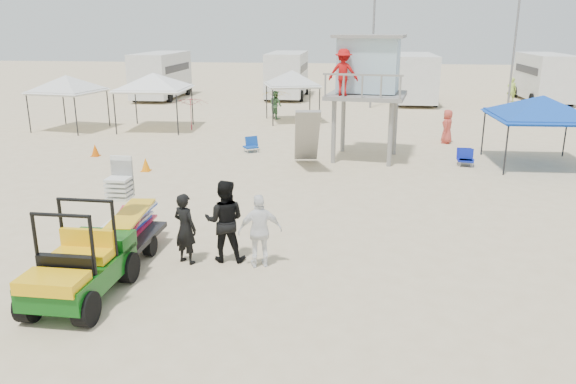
# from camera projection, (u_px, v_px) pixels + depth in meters

# --- Properties ---
(ground) EXTENTS (140.00, 140.00, 0.00)m
(ground) POSITION_uv_depth(u_px,v_px,m) (245.00, 296.00, 11.17)
(ground) COLOR beige
(ground) RESTS_ON ground
(utility_cart) EXTENTS (1.35, 2.54, 1.91)m
(utility_cart) POSITION_uv_depth(u_px,v_px,m) (77.00, 258.00, 10.76)
(utility_cart) COLOR #0B490F
(utility_cart) RESTS_ON ground
(surf_trailer) EXTENTS (1.31, 2.35, 2.07)m
(surf_trailer) POSITION_uv_depth(u_px,v_px,m) (125.00, 220.00, 12.99)
(surf_trailer) COLOR black
(surf_trailer) RESTS_ON ground
(man_left) EXTENTS (0.71, 0.61, 1.63)m
(man_left) POSITION_uv_depth(u_px,v_px,m) (185.00, 229.00, 12.54)
(man_left) COLOR black
(man_left) RESTS_ON ground
(man_mid) EXTENTS (0.97, 0.78, 1.90)m
(man_mid) POSITION_uv_depth(u_px,v_px,m) (225.00, 221.00, 12.64)
(man_mid) COLOR black
(man_mid) RESTS_ON ground
(man_right) EXTENTS (1.06, 0.68, 1.67)m
(man_right) POSITION_uv_depth(u_px,v_px,m) (260.00, 231.00, 12.34)
(man_right) COLOR white
(man_right) RESTS_ON ground
(lifeguard_tower) EXTENTS (3.33, 3.33, 4.71)m
(lifeguard_tower) POSITION_uv_depth(u_px,v_px,m) (365.00, 70.00, 21.80)
(lifeguard_tower) COLOR gray
(lifeguard_tower) RESTS_ON ground
(canopy_blue) EXTENTS (3.54, 3.54, 3.07)m
(canopy_blue) POSITION_uv_depth(u_px,v_px,m) (543.00, 99.00, 20.88)
(canopy_blue) COLOR black
(canopy_blue) RESTS_ON ground
(canopy_white_a) EXTENTS (3.40, 3.40, 3.27)m
(canopy_white_a) POSITION_uv_depth(u_px,v_px,m) (153.00, 76.00, 28.21)
(canopy_white_a) COLOR black
(canopy_white_a) RESTS_ON ground
(canopy_white_b) EXTENTS (3.31, 3.31, 3.16)m
(canopy_white_b) POSITION_uv_depth(u_px,v_px,m) (66.00, 78.00, 28.17)
(canopy_white_b) COLOR black
(canopy_white_b) RESTS_ON ground
(canopy_white_c) EXTENTS (3.33, 3.33, 3.21)m
(canopy_white_c) POSITION_uv_depth(u_px,v_px,m) (292.00, 73.00, 30.52)
(canopy_white_c) COLOR black
(canopy_white_c) RESTS_ON ground
(umbrella_a) EXTENTS (2.17, 2.19, 1.68)m
(umbrella_a) POSITION_uv_depth(u_px,v_px,m) (191.00, 114.00, 28.44)
(umbrella_a) COLOR #B1122C
(umbrella_a) RESTS_ON ground
(umbrella_b) EXTENTS (2.52, 2.52, 1.62)m
(umbrella_b) POSITION_uv_depth(u_px,v_px,m) (277.00, 104.00, 32.15)
(umbrella_b) COLOR gold
(umbrella_b) RESTS_ON ground
(cone_near) EXTENTS (0.34, 0.34, 0.50)m
(cone_near) POSITION_uv_depth(u_px,v_px,m) (146.00, 164.00, 20.65)
(cone_near) COLOR orange
(cone_near) RESTS_ON ground
(cone_far) EXTENTS (0.34, 0.34, 0.50)m
(cone_far) POSITION_uv_depth(u_px,v_px,m) (95.00, 150.00, 22.99)
(cone_far) COLOR #D55706
(cone_far) RESTS_ON ground
(beach_chair_a) EXTENTS (0.72, 0.81, 0.64)m
(beach_chair_a) POSITION_uv_depth(u_px,v_px,m) (251.00, 144.00, 23.81)
(beach_chair_a) COLOR #0E3C99
(beach_chair_a) RESTS_ON ground
(beach_chair_b) EXTENTS (0.57, 0.61, 0.64)m
(beach_chair_b) POSITION_uv_depth(u_px,v_px,m) (464.00, 157.00, 21.55)
(beach_chair_b) COLOR #0F18A4
(beach_chair_b) RESTS_ON ground
(beach_chair_c) EXTENTS (0.64, 0.69, 0.64)m
(beach_chair_c) POSITION_uv_depth(u_px,v_px,m) (466.00, 158.00, 21.44)
(beach_chair_c) COLOR #0D1D95
(beach_chair_c) RESTS_ON ground
(rv_far_left) EXTENTS (2.64, 6.80, 3.25)m
(rv_far_left) POSITION_uv_depth(u_px,v_px,m) (161.00, 73.00, 40.56)
(rv_far_left) COLOR silver
(rv_far_left) RESTS_ON ground
(rv_mid_left) EXTENTS (2.65, 6.50, 3.25)m
(rv_mid_left) POSITION_uv_depth(u_px,v_px,m) (287.00, 73.00, 40.95)
(rv_mid_left) COLOR silver
(rv_mid_left) RESTS_ON ground
(rv_mid_right) EXTENTS (2.64, 7.00, 3.25)m
(rv_mid_right) POSITION_uv_depth(u_px,v_px,m) (414.00, 76.00, 38.49)
(rv_mid_right) COLOR silver
(rv_mid_right) RESTS_ON ground
(rv_far_right) EXTENTS (2.64, 6.60, 3.25)m
(rv_far_right) POSITION_uv_depth(u_px,v_px,m) (544.00, 75.00, 38.89)
(rv_far_right) COLOR silver
(rv_far_right) RESTS_ON ground
(light_pole_left) EXTENTS (0.14, 0.14, 8.00)m
(light_pole_left) POSITION_uv_depth(u_px,v_px,m) (373.00, 44.00, 35.36)
(light_pole_left) COLOR slate
(light_pole_left) RESTS_ON ground
(light_pole_right) EXTENTS (0.14, 0.14, 8.00)m
(light_pole_right) POSITION_uv_depth(u_px,v_px,m) (515.00, 44.00, 35.75)
(light_pole_right) COLOR slate
(light_pole_right) RESTS_ON ground
(distant_beachgoers) EXTENTS (16.11, 15.83, 1.68)m
(distant_beachgoers) POSITION_uv_depth(u_px,v_px,m) (391.00, 106.00, 31.51)
(distant_beachgoers) COLOR #B3DB52
(distant_beachgoers) RESTS_ON ground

